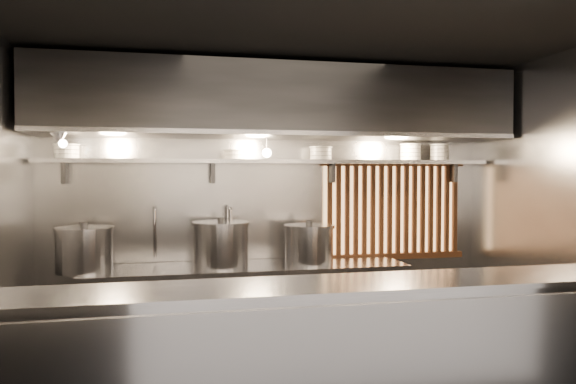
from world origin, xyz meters
name	(u,v)px	position (x,y,z in m)	size (l,w,h in m)	color
ceiling	(309,34)	(0.00, 0.00, 2.80)	(4.50, 4.50, 0.00)	black
wall_back	(271,209)	(0.00, 1.50, 1.40)	(4.50, 4.50, 0.00)	gray
wall_right	(568,217)	(2.25, 0.00, 1.40)	(3.00, 3.00, 0.00)	gray
serving_counter	(350,377)	(0.00, -0.96, 0.57)	(4.50, 0.56, 1.13)	#9F9FA5
cooking_bench	(248,313)	(-0.30, 1.13, 0.45)	(3.00, 0.70, 0.90)	#9F9FA5
bowl_shelf	(275,162)	(0.00, 1.32, 1.88)	(4.40, 0.34, 0.04)	#9F9FA5
exhaust_hood	(279,103)	(0.00, 1.10, 2.42)	(4.40, 0.81, 0.65)	#2D2D30
wood_screen	(393,210)	(1.30, 1.45, 1.38)	(1.56, 0.09, 1.04)	#FFBD72
faucet_left	(155,222)	(-1.15, 1.37, 1.31)	(0.04, 0.30, 0.50)	silver
faucet_right	(228,220)	(-0.45, 1.37, 1.31)	(0.04, 0.30, 0.50)	silver
heat_lamp	(60,137)	(-1.90, 0.85, 2.07)	(0.25, 0.35, 0.20)	#9F9FA5
pendant_bulb	(267,153)	(-0.10, 1.20, 1.96)	(0.09, 0.09, 0.19)	#2D2D30
stock_pot_left	(84,249)	(-1.75, 1.11, 1.10)	(0.64, 0.64, 0.44)	#9F9FA5
stock_pot_mid	(221,244)	(-0.55, 1.11, 1.11)	(0.68, 0.68, 0.46)	#9F9FA5
stock_pot_right	(309,244)	(0.29, 1.10, 1.09)	(0.53, 0.53, 0.41)	#9F9FA5
bowl_stack_0	(67,151)	(-1.92, 1.32, 1.97)	(0.23, 0.23, 0.13)	white
bowl_stack_1	(234,154)	(-0.40, 1.32, 1.95)	(0.22, 0.22, 0.09)	white
bowl_stack_2	(321,153)	(0.47, 1.32, 1.97)	(0.23, 0.23, 0.13)	white
bowl_stack_3	(411,152)	(1.43, 1.32, 1.98)	(0.22, 0.22, 0.17)	white
bowl_stack_4	(439,152)	(1.76, 1.32, 1.98)	(0.21, 0.21, 0.17)	white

